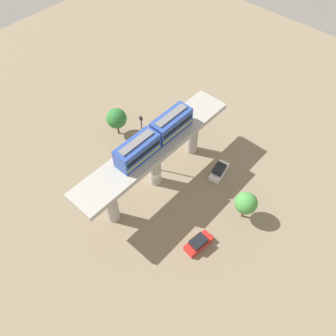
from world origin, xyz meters
name	(u,v)px	position (x,y,z in m)	size (l,w,h in m)	color
ground_plane	(156,181)	(0.00, 0.00, 0.00)	(120.00, 120.00, 0.00)	#84755B
viaduct	(154,155)	(0.00, 0.00, 6.52)	(5.20, 28.00, 8.79)	#A8A59E
train	(155,136)	(0.00, -0.27, 10.32)	(2.64, 13.55, 3.24)	#2D4CA5
parked_car_white	(219,171)	(-6.74, -8.12, 0.74)	(2.56, 4.46, 1.76)	white
parked_car_red	(198,243)	(-12.37, 4.18, 0.74)	(2.35, 4.40, 1.76)	red
tree_near_viaduct	(117,118)	(12.42, -3.32, 3.64)	(3.58, 3.58, 5.45)	brown
tree_mid_lot	(246,203)	(-14.23, -4.04, 3.62)	(3.30, 3.30, 5.29)	brown
signal_post	(143,141)	(3.40, -0.97, 6.23)	(0.44, 0.28, 11.39)	#4C4C51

